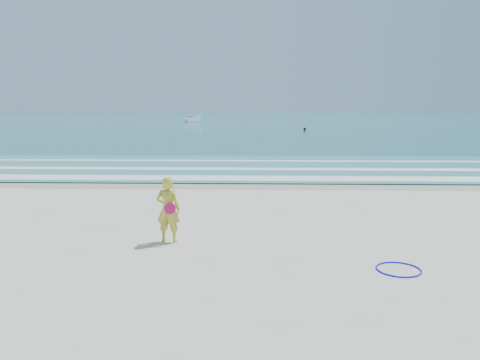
{
  "coord_description": "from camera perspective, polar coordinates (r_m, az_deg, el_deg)",
  "views": [
    {
      "loc": [
        1.04,
        -9.78,
        3.26
      ],
      "look_at": [
        0.62,
        4.0,
        1.0
      ],
      "focal_mm": 35.0,
      "sensor_mm": 36.0,
      "label": 1
    }
  ],
  "objects": [
    {
      "name": "foam_far",
      "position": [
        26.49,
        -0.51,
        2.37
      ],
      "size": [
        400.0,
        0.6,
        0.01
      ],
      "primitive_type": "cube",
      "color": "white",
      "rests_on": "shallow"
    },
    {
      "name": "shallow",
      "position": [
        24.02,
        -0.74,
        1.62
      ],
      "size": [
        400.0,
        10.0,
        0.01
      ],
      "primitive_type": "cube",
      "color": "#59B7AD",
      "rests_on": "ocean"
    },
    {
      "name": "foam_near",
      "position": [
        20.36,
        -1.19,
        0.25
      ],
      "size": [
        400.0,
        1.4,
        0.01
      ],
      "primitive_type": "cube",
      "color": "white",
      "rests_on": "shallow"
    },
    {
      "name": "foam_mid",
      "position": [
        23.23,
        -0.83,
        1.38
      ],
      "size": [
        400.0,
        0.9,
        0.01
      ],
      "primitive_type": "cube",
      "color": "white",
      "rests_on": "shallow"
    },
    {
      "name": "woman",
      "position": [
        11.19,
        -8.75,
        -3.57
      ],
      "size": [
        0.62,
        0.45,
        1.57
      ],
      "color": "gold",
      "rests_on": "ground"
    },
    {
      "name": "ocean",
      "position": [
        114.83,
        1.24,
        7.71
      ],
      "size": [
        400.0,
        190.0,
        0.04
      ],
      "primitive_type": "cube",
      "color": "#19727F",
      "rests_on": "ground"
    },
    {
      "name": "buoy",
      "position": [
        57.52,
        7.89,
        6.2
      ],
      "size": [
        0.34,
        0.34,
        0.34
      ],
      "primitive_type": "sphere",
      "color": "black",
      "rests_on": "ocean"
    },
    {
      "name": "boat",
      "position": [
        81.03,
        -5.65,
        7.54
      ],
      "size": [
        4.22,
        2.85,
        1.53
      ],
      "primitive_type": "imported",
      "rotation": [
        0.0,
        0.0,
        1.19
      ],
      "color": "white",
      "rests_on": "ocean"
    },
    {
      "name": "ground",
      "position": [
        10.36,
        -4.13,
        -9.06
      ],
      "size": [
        400.0,
        400.0,
        0.0
      ],
      "primitive_type": "plane",
      "color": "silver",
      "rests_on": "ground"
    },
    {
      "name": "wet_sand",
      "position": [
        19.09,
        -1.39,
        -0.52
      ],
      "size": [
        400.0,
        2.4,
        0.0
      ],
      "primitive_type": "cube",
      "color": "#B2A893",
      "rests_on": "ground"
    },
    {
      "name": "hoop",
      "position": [
        9.93,
        18.77,
        -10.28
      ],
      "size": [
        0.95,
        0.95,
        0.03
      ],
      "primitive_type": "torus",
      "rotation": [
        0.0,
        0.0,
        -0.08
      ],
      "color": "#0E0EFF",
      "rests_on": "ground"
    }
  ]
}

